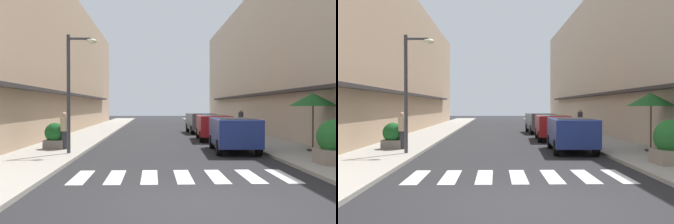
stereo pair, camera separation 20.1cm
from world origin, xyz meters
The scene contains 15 objects.
ground_plane centered at (0.00, 19.27, 0.00)m, with size 105.99×105.99×0.00m, color #232326.
sidewalk_left centered at (-5.18, 19.27, 0.06)m, with size 2.94×67.45×0.12m, color #9E998E.
sidewalk_right centered at (5.18, 19.27, 0.06)m, with size 2.94×67.45×0.12m, color #9E998E.
building_row_left centered at (-9.15, 20.68, 5.11)m, with size 5.50×45.36×10.22m.
building_row_right centered at (9.15, 20.68, 5.37)m, with size 5.50×45.36×10.75m.
crosswalk centered at (0.00, 3.00, 0.01)m, with size 6.15×2.20×0.01m.
parked_car_near centered at (2.66, 8.89, 0.92)m, with size 1.97×4.23×1.47m.
parked_car_mid centered at (2.66, 14.61, 0.92)m, with size 1.97×4.15×1.47m.
parked_car_far centered at (2.66, 20.70, 0.92)m, with size 1.93×4.00×1.47m.
street_lamp centered at (-4.01, 7.70, 3.04)m, with size 1.19×0.28×4.71m.
cafe_umbrella centered at (5.85, 8.12, 2.26)m, with size 2.01×2.01×2.43m.
planter_corner centered at (5.06, 4.50, 0.83)m, with size 1.14×1.14×1.45m.
planter_midblock centered at (-5.18, 9.40, 0.68)m, with size 0.89×0.89×1.15m.
pedestrian_walking_near centered at (-4.72, 9.14, 0.97)m, with size 0.34×0.34×1.62m.
pedestrian_walking_far centered at (4.95, 17.52, 1.02)m, with size 0.34×0.34×1.70m.
Camera 1 is at (-0.84, -7.84, 1.99)m, focal length 41.40 mm.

